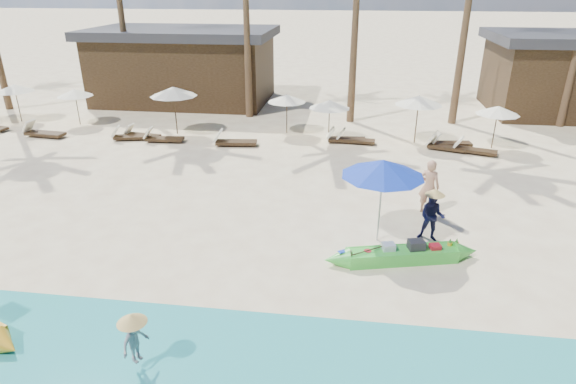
# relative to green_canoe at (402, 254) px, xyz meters

# --- Properties ---
(ground) EXTENTS (240.00, 240.00, 0.00)m
(ground) POSITION_rel_green_canoe_xyz_m (-3.73, -0.15, -0.20)
(ground) COLOR #F8EAB8
(ground) RESTS_ON ground
(green_canoe) EXTENTS (4.59, 1.44, 0.59)m
(green_canoe) POSITION_rel_green_canoe_xyz_m (0.00, 0.00, 0.00)
(green_canoe) COLOR green
(green_canoe) RESTS_ON ground
(tourist) EXTENTS (0.76, 0.65, 1.78)m
(tourist) POSITION_rel_green_canoe_xyz_m (1.03, 3.13, 0.69)
(tourist) COLOR tan
(tourist) RESTS_ON ground
(vendor_green) EXTENTS (0.83, 0.71, 1.47)m
(vendor_green) POSITION_rel_green_canoe_xyz_m (0.89, 1.28, 0.54)
(vendor_green) COLOR #141538
(vendor_green) RESTS_ON ground
(vendor_yellow) EXTENTS (0.56, 0.71, 0.96)m
(vendor_yellow) POSITION_rel_green_canoe_xyz_m (-5.31, -4.61, 0.46)
(vendor_yellow) COLOR gray
(vendor_yellow) RESTS_ON ground
(blue_umbrella) EXTENTS (2.28, 2.28, 2.45)m
(blue_umbrella) POSITION_rel_green_canoe_xyz_m (-0.60, 1.07, 2.01)
(blue_umbrella) COLOR #99999E
(blue_umbrella) RESTS_ON ground
(resort_parasol_2) EXTENTS (1.90, 1.90, 1.95)m
(resort_parasol_2) POSITION_rel_green_canoe_xyz_m (-18.90, 11.53, 1.56)
(resort_parasol_2) COLOR #3B2918
(resort_parasol_2) RESTS_ON ground
(resort_parasol_3) EXTENTS (1.77, 1.77, 1.82)m
(resort_parasol_3) POSITION_rel_green_canoe_xyz_m (-15.51, 11.39, 1.44)
(resort_parasol_3) COLOR #3B2918
(resort_parasol_3) RESTS_ON ground
(lounger_3_left) EXTENTS (2.05, 0.81, 0.68)m
(lounger_3_left) POSITION_rel_green_canoe_xyz_m (-16.11, 9.08, 0.03)
(lounger_3_left) COLOR #3B2918
(lounger_3_left) RESTS_ON ground
(lounger_3_right) EXTENTS (1.85, 0.93, 0.60)m
(lounger_3_right) POSITION_rel_green_canoe_xyz_m (-11.76, 9.17, 0.00)
(lounger_3_right) COLOR #3B2918
(lounger_3_right) RESTS_ON ground
(resort_parasol_4) EXTENTS (2.22, 2.22, 2.29)m
(resort_parasol_4) POSITION_rel_green_canoe_xyz_m (-9.91, 10.45, 1.86)
(resort_parasol_4) COLOR #3B2918
(resort_parasol_4) RESTS_ON ground
(lounger_4_left) EXTENTS (1.75, 0.74, 0.57)m
(lounger_4_left) POSITION_rel_green_canoe_xyz_m (-11.36, 9.49, -0.01)
(lounger_4_left) COLOR #3B2918
(lounger_4_left) RESTS_ON ground
(lounger_4_right) EXTENTS (1.83, 0.67, 0.61)m
(lounger_4_right) POSITION_rel_green_canoe_xyz_m (-10.14, 9.07, 0.00)
(lounger_4_right) COLOR #3B2918
(lounger_4_right) RESTS_ON ground
(resort_parasol_5) EXTENTS (1.84, 1.84, 1.90)m
(resort_parasol_5) POSITION_rel_green_canoe_xyz_m (-4.63, 11.30, 1.51)
(resort_parasol_5) COLOR #3B2918
(resort_parasol_5) RESTS_ON ground
(lounger_5_left) EXTENTS (1.99, 0.82, 0.66)m
(lounger_5_left) POSITION_rel_green_canoe_xyz_m (-6.75, 8.96, 0.02)
(lounger_5_left) COLOR #3B2918
(lounger_5_left) RESTS_ON ground
(resort_parasol_6) EXTENTS (1.87, 1.87, 1.93)m
(resort_parasol_6) POSITION_rel_green_canoe_xyz_m (-2.52, 10.21, 1.54)
(resort_parasol_6) COLOR #3B2918
(resort_parasol_6) RESTS_ON ground
(lounger_6_left) EXTENTS (1.86, 0.74, 0.62)m
(lounger_6_left) POSITION_rel_green_canoe_xyz_m (-1.81, 10.12, 0.01)
(lounger_6_left) COLOR #3B2918
(lounger_6_left) RESTS_ON ground
(lounger_6_right) EXTENTS (1.77, 0.68, 0.59)m
(lounger_6_right) POSITION_rel_green_canoe_xyz_m (-1.35, 10.04, -0.00)
(lounger_6_right) COLOR #3B2918
(lounger_6_right) RESTS_ON ground
(resort_parasol_7) EXTENTS (2.12, 2.12, 2.18)m
(resort_parasol_7) POSITION_rel_green_canoe_xyz_m (1.42, 10.56, 1.77)
(resort_parasol_7) COLOR #3B2918
(resort_parasol_7) RESTS_ON ground
(lounger_7_left) EXTENTS (1.79, 1.01, 0.58)m
(lounger_7_left) POSITION_rel_green_canoe_xyz_m (2.58, 9.58, -0.01)
(lounger_7_left) COLOR #3B2918
(lounger_7_left) RESTS_ON ground
(lounger_7_right) EXTENTS (1.87, 0.77, 0.62)m
(lounger_7_right) POSITION_rel_green_canoe_xyz_m (2.87, 10.11, 0.01)
(lounger_7_right) COLOR #3B2918
(lounger_7_right) RESTS_ON ground
(resort_parasol_8) EXTENTS (1.85, 1.85, 1.90)m
(resort_parasol_8) POSITION_rel_green_canoe_xyz_m (4.75, 10.18, 1.51)
(resort_parasol_8) COLOR #3B2918
(resort_parasol_8) RESTS_ON ground
(lounger_8_left) EXTENTS (1.88, 1.07, 0.61)m
(lounger_8_left) POSITION_rel_green_canoe_xyz_m (3.75, 9.30, 0.00)
(lounger_8_left) COLOR #3B2918
(lounger_8_left) RESTS_ON ground
(pavilion_west) EXTENTS (10.80, 6.60, 4.30)m
(pavilion_west) POSITION_rel_green_canoe_xyz_m (-11.73, 17.35, 1.99)
(pavilion_west) COLOR #3B2918
(pavilion_west) RESTS_ON ground
(pavilion_east) EXTENTS (8.80, 6.60, 4.30)m
(pavilion_east) POSITION_rel_green_canoe_xyz_m (10.27, 17.35, 2.00)
(pavilion_east) COLOR #3B2918
(pavilion_east) RESTS_ON ground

